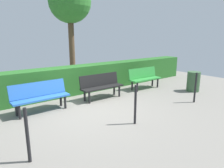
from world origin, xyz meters
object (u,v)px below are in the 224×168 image
Objects in this scene: bench_green at (144,77)px; trash_bin at (193,81)px; tree_near at (70,3)px; bench_blue at (40,95)px; bench_black at (101,85)px.

bench_green is 1.92× the size of trash_bin.
tree_near reaches higher than trash_bin.
bench_blue is (4.33, -0.01, 0.00)m from bench_green.
trash_bin is at bearing 163.58° from bench_blue.
bench_blue is 2.07× the size of trash_bin.
bench_black is 0.97× the size of bench_blue.
bench_green reaches higher than bench_blue.
tree_near is (-0.59, -3.29, 3.16)m from bench_black.
bench_blue is (2.12, -0.04, 0.00)m from bench_black.
trash_bin is at bearing 121.05° from tree_near.
tree_near is (-2.71, -3.24, 3.15)m from bench_blue.
trash_bin is at bearing 157.39° from bench_black.
bench_blue is 5.27m from tree_near.
bench_green is at bearing 178.54° from bench_blue.
bench_blue is 5.77m from trash_bin.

